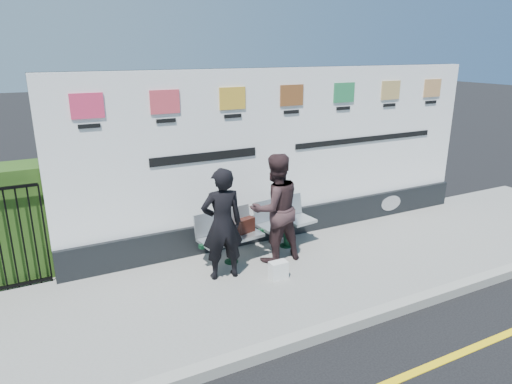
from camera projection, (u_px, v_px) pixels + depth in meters
ground at (424, 369)px, 5.10m from camera, size 80.00×80.00×0.00m
pavement at (303, 271)px, 7.20m from camera, size 14.00×3.00×0.12m
kerb at (365, 319)px, 5.92m from camera, size 14.00×0.18×0.14m
yellow_line at (424, 369)px, 5.09m from camera, size 14.00×0.10×0.01m
billboard at (288, 166)px, 8.16m from camera, size 8.00×0.30×3.00m
bench at (260, 241)px, 7.61m from camera, size 2.19×0.82×0.46m
woman_left at (222, 224)px, 6.67m from camera, size 0.67×0.48×1.70m
woman_right at (275, 208)px, 7.23m from camera, size 0.87×0.69×1.77m
handbag_brown at (246, 225)px, 7.36m from camera, size 0.33×0.21×0.24m
carrier_bag_white at (278, 270)px, 6.83m from camera, size 0.27×0.16×0.27m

